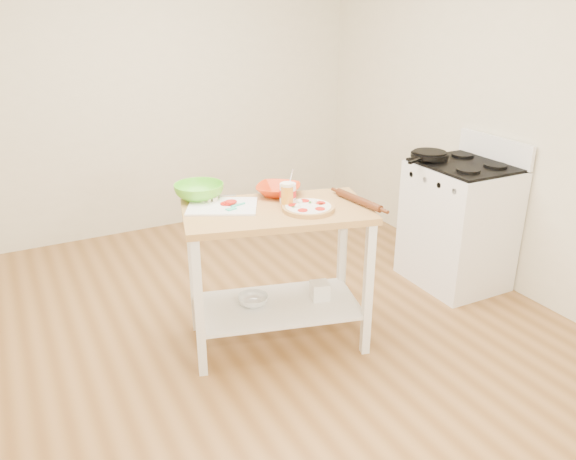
# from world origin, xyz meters

# --- Properties ---
(room_shell) EXTENTS (4.04, 4.54, 2.74)m
(room_shell) POSITION_xyz_m (0.00, 0.00, 1.35)
(room_shell) COLOR olive
(room_shell) RESTS_ON ground
(prep_island) EXTENTS (1.20, 0.85, 0.90)m
(prep_island) POSITION_xyz_m (0.12, -0.05, 0.64)
(prep_island) COLOR tan
(prep_island) RESTS_ON ground
(gas_stove) EXTENTS (0.60, 0.70, 1.11)m
(gas_stove) POSITION_xyz_m (1.70, 0.06, 0.47)
(gas_stove) COLOR white
(gas_stove) RESTS_ON ground
(skillet) EXTENTS (0.42, 0.27, 0.03)m
(skillet) POSITION_xyz_m (1.54, 0.27, 0.98)
(skillet) COLOR black
(skillet) RESTS_ON gas_stove
(pizza) EXTENTS (0.30, 0.30, 0.05)m
(pizza) POSITION_xyz_m (0.26, -0.16, 0.92)
(pizza) COLOR tan
(pizza) RESTS_ON prep_island
(cutting_board) EXTENTS (0.49, 0.45, 0.04)m
(cutting_board) POSITION_xyz_m (-0.16, 0.12, 0.91)
(cutting_board) COLOR white
(cutting_board) RESTS_ON prep_island
(spatula) EXTENTS (0.14, 0.09, 0.01)m
(spatula) POSITION_xyz_m (-0.10, 0.05, 0.92)
(spatula) COLOR #3AD2A9
(spatula) RESTS_ON cutting_board
(knife) EXTENTS (0.27, 0.10, 0.01)m
(knife) POSITION_xyz_m (-0.18, 0.29, 0.92)
(knife) COLOR silver
(knife) RESTS_ON cutting_board
(orange_bowl) EXTENTS (0.38, 0.38, 0.07)m
(orange_bowl) POSITION_xyz_m (0.24, 0.16, 0.93)
(orange_bowl) COLOR red
(orange_bowl) RESTS_ON prep_island
(green_bowl) EXTENTS (0.39, 0.39, 0.09)m
(green_bowl) POSITION_xyz_m (-0.22, 0.32, 0.95)
(green_bowl) COLOR #60CE2C
(green_bowl) RESTS_ON prep_island
(beer_pint) EXTENTS (0.07, 0.07, 0.15)m
(beer_pint) POSITION_xyz_m (0.18, -0.06, 0.98)
(beer_pint) COLOR orange
(beer_pint) RESTS_ON prep_island
(yogurt_tub) EXTENTS (0.10, 0.10, 0.21)m
(yogurt_tub) POSITION_xyz_m (0.22, 0.01, 0.96)
(yogurt_tub) COLOR white
(yogurt_tub) RESTS_ON prep_island
(rolling_pin) EXTENTS (0.08, 0.39, 0.04)m
(rolling_pin) POSITION_xyz_m (0.58, -0.21, 0.92)
(rolling_pin) COLOR #572A13
(rolling_pin) RESTS_ON prep_island
(shelf_glass_bowl) EXTENTS (0.26, 0.26, 0.06)m
(shelf_glass_bowl) POSITION_xyz_m (-0.02, 0.02, 0.29)
(shelf_glass_bowl) COLOR silver
(shelf_glass_bowl) RESTS_ON prep_island
(shelf_bin) EXTENTS (0.14, 0.14, 0.11)m
(shelf_bin) POSITION_xyz_m (0.39, -0.11, 0.32)
(shelf_bin) COLOR white
(shelf_bin) RESTS_ON prep_island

